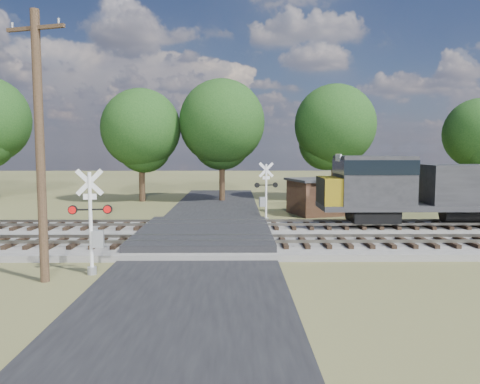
{
  "coord_description": "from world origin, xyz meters",
  "views": [
    {
      "loc": [
        1.64,
        -24.44,
        4.92
      ],
      "look_at": [
        1.92,
        2.0,
        2.46
      ],
      "focal_mm": 35.0,
      "sensor_mm": 36.0,
      "label": 1
    }
  ],
  "objects_px": {
    "crossing_signal_near": "(93,231)",
    "utility_pole": "(40,141)",
    "equipment_shed": "(318,196)",
    "crossing_signal_far": "(265,197)"
  },
  "relations": [
    {
      "from": "crossing_signal_near",
      "to": "utility_pole",
      "type": "bearing_deg",
      "value": -154.69
    },
    {
      "from": "crossing_signal_far",
      "to": "equipment_shed",
      "type": "distance_m",
      "value": 5.63
    },
    {
      "from": "crossing_signal_near",
      "to": "equipment_shed",
      "type": "xyz_separation_m",
      "value": [
        11.75,
        16.83,
        -0.36
      ]
    },
    {
      "from": "utility_pole",
      "to": "equipment_shed",
      "type": "height_order",
      "value": "utility_pole"
    },
    {
      "from": "equipment_shed",
      "to": "utility_pole",
      "type": "bearing_deg",
      "value": -142.9
    },
    {
      "from": "crossing_signal_near",
      "to": "equipment_shed",
      "type": "bearing_deg",
      "value": 47.09
    },
    {
      "from": "crossing_signal_far",
      "to": "equipment_shed",
      "type": "xyz_separation_m",
      "value": [
        4.21,
        3.72,
        -0.31
      ]
    },
    {
      "from": "crossing_signal_far",
      "to": "equipment_shed",
      "type": "height_order",
      "value": "crossing_signal_far"
    },
    {
      "from": "crossing_signal_far",
      "to": "crossing_signal_near",
      "type": "bearing_deg",
      "value": 48.56
    },
    {
      "from": "utility_pole",
      "to": "crossing_signal_near",
      "type": "bearing_deg",
      "value": 50.57
    }
  ]
}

